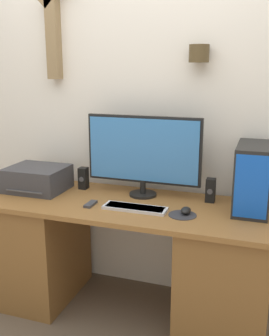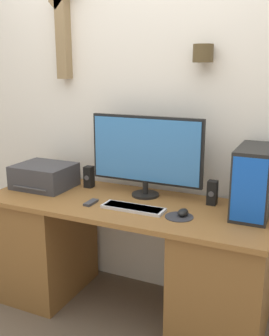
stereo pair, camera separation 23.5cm
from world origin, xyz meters
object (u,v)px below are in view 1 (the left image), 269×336
Objects in this scene: mouse at (186,210)px; computer_tower at (253,178)px; keyboard at (135,208)px; speaker_right at (211,190)px; remote_control at (91,204)px; monitor at (143,152)px; printer at (37,179)px; speaker_left at (83,178)px.

computer_tower is (0.35, 0.20, 0.17)m from mouse.
speaker_right is (0.40, 0.29, 0.06)m from keyboard.
computer_tower reaches higher than mouse.
remote_control is (-0.92, -0.24, -0.19)m from computer_tower.
keyboard reaches higher than remote_control.
monitor is 0.49m from speaker_right.
printer is (-1.40, -0.07, -0.11)m from computer_tower.
printer is 3.32× the size of remote_control.
remote_control is at bearing -176.48° from keyboard.
speaker_left is at bearing 161.50° from mouse.
mouse is at bearing -150.06° from computer_tower.
mouse is (0.33, -0.25, -0.27)m from monitor.
printer is at bearing 173.03° from mouse.
printer is 2.58× the size of speaker_left.
speaker_right is at bearing 24.04° from remote_control.
speaker_right is (0.43, 0.02, -0.22)m from monitor.
printer is at bearing -173.27° from speaker_right.
keyboard is 2.55× the size of speaker_left.
speaker_right is (1.15, 0.14, -0.01)m from printer.
computer_tower is 0.28m from speaker_right.
monitor is at bearing 175.94° from computer_tower.
keyboard is 0.99× the size of printer.
printer reaches higher than speaker_left.
computer_tower is 2.67× the size of speaker_left.
mouse is 0.44m from computer_tower.
keyboard is 0.28m from remote_control.
remote_control is at bearing -155.96° from speaker_right.
printer is (-1.05, 0.13, 0.06)m from mouse.
remote_control is at bearing -176.21° from mouse.
mouse is at bearing -36.55° from monitor.
printer reaches higher than mouse.
keyboard is (0.04, -0.27, -0.28)m from monitor.
speaker_left is at bearing 177.06° from computer_tower.
mouse is at bearing -6.97° from printer.
speaker_left and speaker_right have the same top height.
monitor is 0.47m from remote_control.
speaker_right is at bearing 2.11° from monitor.
mouse is 0.76× the size of remote_control.
monitor is at bearing 97.63° from keyboard.
speaker_right reaches higher than mouse.
printer is 0.31m from speaker_left.
computer_tower reaches higher than keyboard.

